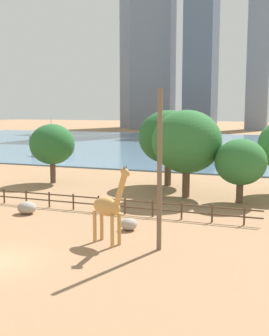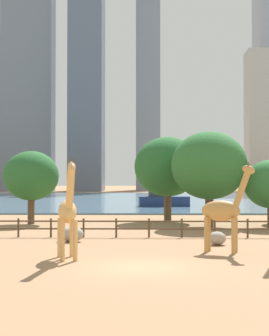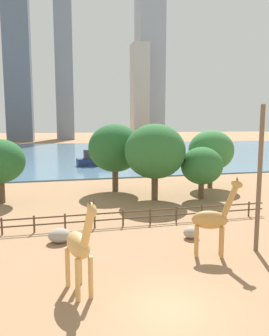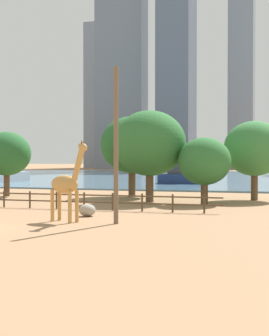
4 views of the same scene
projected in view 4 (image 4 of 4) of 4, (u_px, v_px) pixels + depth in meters
name	position (u px, v px, depth m)	size (l,w,h in m)	color
ground_plane	(199.00, 177.00, 104.25)	(400.00, 400.00, 0.00)	#9E7551
harbor_water	(196.00, 177.00, 101.37)	(180.00, 86.00, 0.20)	slate
giraffe_companion	(66.00, 184.00, 30.95)	(3.00, 1.65, 4.94)	#C18C47
utility_pole	(116.00, 145.00, 30.05)	(0.28, 0.28, 9.20)	brown
boulder_near_fence	(87.00, 210.00, 34.00)	(1.11, 1.09, 0.82)	gray
enclosure_fence	(47.00, 199.00, 39.16)	(26.12, 0.14, 1.30)	#4C3826
tree_left_large	(150.00, 143.00, 45.08)	(6.39, 6.39, 8.03)	brown
tree_center_broad	(132.00, 145.00, 51.12)	(6.28, 6.28, 8.01)	brown
tree_right_tall	(204.00, 161.00, 42.88)	(4.43, 4.43, 5.59)	brown
tree_left_small	(7.00, 154.00, 51.80)	(4.91, 4.91, 6.51)	brown
tree_right_small	(255.00, 149.00, 46.86)	(5.59, 5.59, 7.24)	brown
boat_sailboat	(181.00, 176.00, 73.07)	(7.09, 3.08, 6.21)	navy
boat_tug	(7.00, 174.00, 79.06)	(4.93, 7.98, 6.76)	silver
skyline_block_central	(177.00, 28.00, 171.28)	(10.85, 15.72, 94.23)	slate
skyline_tower_glass	(110.00, 97.00, 199.15)	(16.69, 13.62, 55.35)	gray
skyline_block_right	(242.00, 37.00, 178.57)	(8.40, 12.26, 91.70)	gray
skyline_tower_short	(122.00, 74.00, 178.60)	(16.77, 8.82, 65.98)	slate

